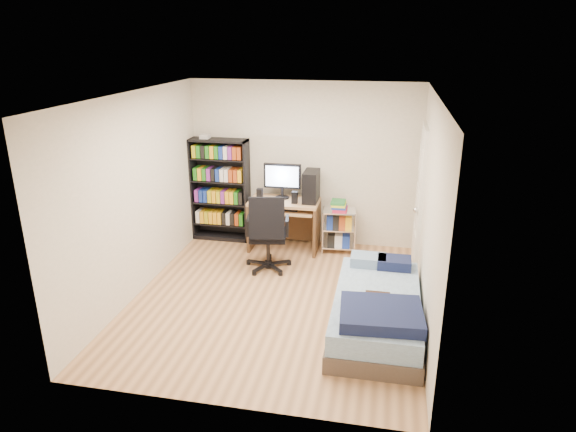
% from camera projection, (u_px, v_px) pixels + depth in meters
% --- Properties ---
extents(room, '(3.58, 4.08, 2.58)m').
position_uv_depth(room, '(275.00, 204.00, 5.99)').
color(room, tan).
rests_on(room, ground).
extents(media_shelf, '(0.91, 0.30, 1.69)m').
position_uv_depth(media_shelf, '(220.00, 189.00, 8.07)').
color(media_shelf, black).
rests_on(media_shelf, room).
extents(computer_desk, '(1.04, 0.60, 1.31)m').
position_uv_depth(computer_desk, '(292.00, 204.00, 7.73)').
color(computer_desk, tan).
rests_on(computer_desk, room).
extents(office_chair, '(0.76, 0.76, 1.11)m').
position_uv_depth(office_chair, '(268.00, 246.00, 7.12)').
color(office_chair, black).
rests_on(office_chair, room).
extents(wire_cart, '(0.52, 0.39, 0.81)m').
position_uv_depth(wire_cart, '(339.00, 218.00, 7.67)').
color(wire_cart, white).
rests_on(wire_cart, room).
extents(bed, '(0.96, 1.92, 0.55)m').
position_uv_depth(bed, '(377.00, 310.00, 5.68)').
color(bed, brown).
rests_on(bed, room).
extents(door, '(0.12, 0.80, 2.00)m').
position_uv_depth(door, '(420.00, 199.00, 7.00)').
color(door, white).
rests_on(door, room).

